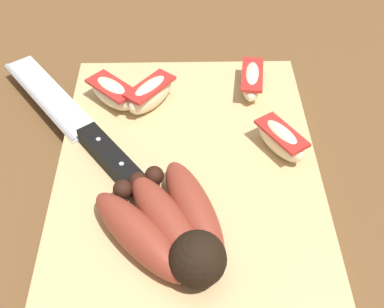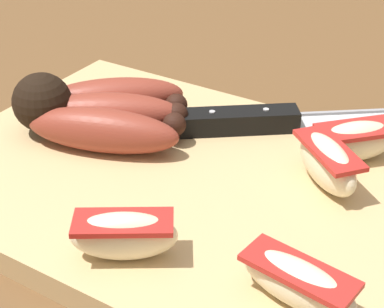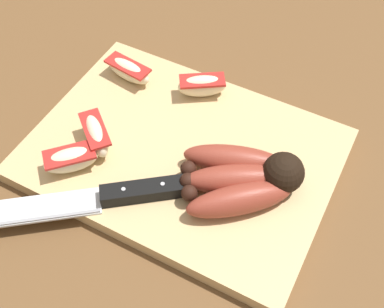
# 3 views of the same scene
# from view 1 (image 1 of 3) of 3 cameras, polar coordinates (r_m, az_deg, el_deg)

# --- Properties ---
(ground_plane) EXTENTS (6.00, 6.00, 0.00)m
(ground_plane) POSITION_cam_1_polar(r_m,az_deg,el_deg) (0.53, -1.44, -4.40)
(ground_plane) COLOR brown
(cutting_board) EXTENTS (0.37, 0.27, 0.02)m
(cutting_board) POSITION_cam_1_polar(r_m,az_deg,el_deg) (0.54, -0.45, -2.26)
(cutting_board) COLOR tan
(cutting_board) RESTS_ON ground_plane
(banana_bunch) EXTENTS (0.15, 0.14, 0.05)m
(banana_bunch) POSITION_cam_1_polar(r_m,az_deg,el_deg) (0.46, -2.32, -8.22)
(banana_bunch) COLOR black
(banana_bunch) RESTS_ON cutting_board
(chefs_knife) EXTENTS (0.24, 0.19, 0.02)m
(chefs_knife) POSITION_cam_1_polar(r_m,az_deg,el_deg) (0.57, -11.66, 2.17)
(chefs_knife) COLOR silver
(chefs_knife) RESTS_ON cutting_board
(apple_wedge_near) EXTENTS (0.07, 0.06, 0.04)m
(apple_wedge_near) POSITION_cam_1_polar(r_m,az_deg,el_deg) (0.59, -4.68, 6.71)
(apple_wedge_near) COLOR beige
(apple_wedge_near) RESTS_ON cutting_board
(apple_wedge_middle) EXTENTS (0.07, 0.03, 0.03)m
(apple_wedge_middle) POSITION_cam_1_polar(r_m,az_deg,el_deg) (0.62, 6.71, 8.25)
(apple_wedge_middle) COLOR beige
(apple_wedge_middle) RESTS_ON cutting_board
(apple_wedge_far) EXTENTS (0.07, 0.06, 0.03)m
(apple_wedge_far) POSITION_cam_1_polar(r_m,az_deg,el_deg) (0.54, 9.91, 1.59)
(apple_wedge_far) COLOR beige
(apple_wedge_far) RESTS_ON cutting_board
(apple_wedge_extra) EXTENTS (0.07, 0.07, 0.03)m
(apple_wedge_extra) POSITION_cam_1_polar(r_m,az_deg,el_deg) (0.60, -8.94, 6.79)
(apple_wedge_extra) COLOR beige
(apple_wedge_extra) RESTS_ON cutting_board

